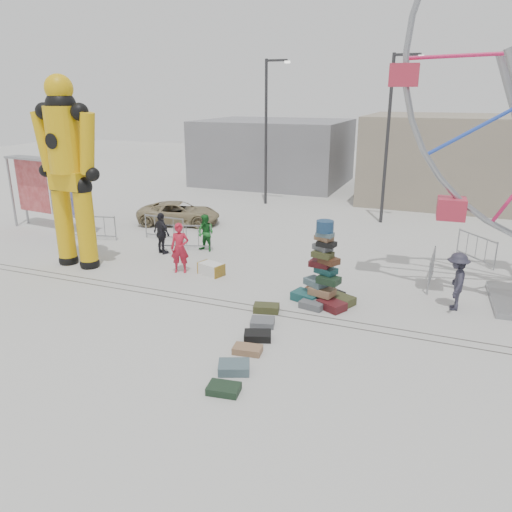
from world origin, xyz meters
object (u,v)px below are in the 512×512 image
at_px(pedestrian_green, 206,233).
at_px(banner_scaffold, 47,177).
at_px(lamp_post_left, 268,126).
at_px(barricade_wheel_back, 476,249).
at_px(barricade_dummy_a, 94,228).
at_px(pedestrian_red, 180,248).
at_px(barricade_dummy_c, 187,237).
at_px(suitcase_tower, 323,280).
at_px(pedestrian_black, 162,233).
at_px(steamer_trunk, 211,269).
at_px(lamp_post_right, 390,132).
at_px(pedestrian_grey, 456,281).
at_px(crash_test_dummy, 68,167).
at_px(barricade_dummy_b, 164,228).
at_px(barricade_wheel_front, 431,269).
at_px(parked_suv, 179,213).

bearing_deg(pedestrian_green, banner_scaffold, -170.64).
distance_m(lamp_post_left, barricade_wheel_back, 13.79).
bearing_deg(barricade_dummy_a, pedestrian_red, -35.06).
bearing_deg(barricade_dummy_a, barricade_dummy_c, -11.27).
relative_size(suitcase_tower, pedestrian_black, 1.56).
xyz_separation_m(steamer_trunk, barricade_dummy_a, (-6.87, 2.12, 0.34)).
relative_size(lamp_post_right, pedestrian_black, 4.69).
height_order(barricade_dummy_a, pedestrian_grey, pedestrian_grey).
height_order(banner_scaffold, pedestrian_grey, banner_scaffold).
bearing_deg(lamp_post_right, barricade_dummy_a, -145.65).
xyz_separation_m(banner_scaffold, barricade_wheel_back, (18.61, 2.33, -2.00)).
relative_size(crash_test_dummy, barricade_dummy_b, 3.55).
bearing_deg(pedestrian_green, barricade_wheel_back, 24.67).
xyz_separation_m(pedestrian_green, pedestrian_black, (-1.49, -0.98, 0.09)).
distance_m(suitcase_tower, banner_scaffold, 14.68).
height_order(suitcase_tower, banner_scaffold, banner_scaffold).
xyz_separation_m(suitcase_tower, steamer_trunk, (-4.37, 0.98, -0.53)).
bearing_deg(pedestrian_green, suitcase_tower, -19.69).
distance_m(suitcase_tower, pedestrian_black, 7.73).
bearing_deg(barricade_wheel_front, parked_suv, 73.36).
distance_m(lamp_post_right, steamer_trunk, 11.83).
distance_m(lamp_post_left, barricade_wheel_front, 14.58).
bearing_deg(crash_test_dummy, pedestrian_grey, 7.01).
xyz_separation_m(barricade_wheel_front, pedestrian_red, (-8.58, -2.07, 0.37)).
xyz_separation_m(steamer_trunk, barricade_dummy_c, (-2.28, 2.27, 0.34)).
relative_size(barricade_wheel_back, pedestrian_red, 1.09).
xyz_separation_m(steamer_trunk, barricade_wheel_back, (8.88, 5.01, 0.34)).
xyz_separation_m(barricade_dummy_a, pedestrian_black, (3.92, -0.64, 0.30)).
height_order(crash_test_dummy, barricade_wheel_front, crash_test_dummy).
xyz_separation_m(suitcase_tower, barricade_dummy_a, (-11.25, 3.10, -0.19)).
xyz_separation_m(lamp_post_right, pedestrian_grey, (3.53, -9.96, -3.59)).
distance_m(banner_scaffold, pedestrian_green, 8.46).
xyz_separation_m(steamer_trunk, pedestrian_black, (-2.96, 1.48, 0.64)).
xyz_separation_m(crash_test_dummy, barricade_dummy_b, (1.23, 4.13, -3.20)).
xyz_separation_m(barricade_wheel_back, pedestrian_red, (-10.03, -5.18, 0.37)).
bearing_deg(crash_test_dummy, lamp_post_right, 50.92).
bearing_deg(banner_scaffold, lamp_post_left, 57.91).
bearing_deg(barricade_wheel_back, pedestrian_red, -103.25).
bearing_deg(suitcase_tower, crash_test_dummy, -159.61).
height_order(lamp_post_right, barricade_wheel_front, lamp_post_right).
distance_m(crash_test_dummy, barricade_dummy_a, 4.75).
distance_m(barricade_dummy_b, barricade_wheel_front, 11.41).
bearing_deg(lamp_post_right, pedestrian_green, -129.10).
bearing_deg(barricade_dummy_c, steamer_trunk, -63.47).
height_order(barricade_wheel_front, barricade_wheel_back, same).
relative_size(banner_scaffold, barricade_wheel_back, 2.38).
xyz_separation_m(barricade_dummy_b, barricade_dummy_c, (1.64, -0.92, 0.00)).
relative_size(barricade_wheel_front, pedestrian_black, 1.17).
bearing_deg(barricade_dummy_c, pedestrian_red, -83.97).
xyz_separation_m(lamp_post_left, pedestrian_grey, (10.53, -11.96, -3.59)).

